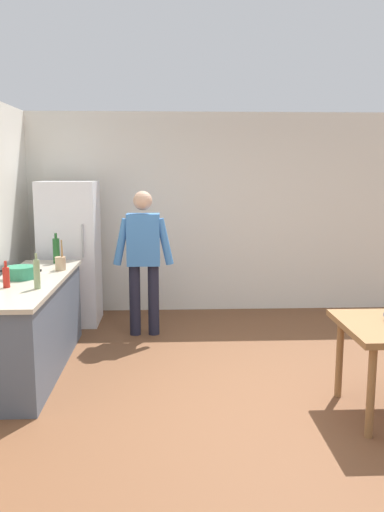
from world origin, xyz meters
The scene contains 10 objects.
ground_plane centered at (0.00, 0.00, 0.00)m, with size 14.00×14.00×0.00m, color brown.
wall_back centered at (0.00, 3.00, 1.35)m, with size 6.40×0.12×2.70m, color silver.
kitchen_counter centered at (-2.00, 0.80, 0.45)m, with size 0.64×2.20×0.90m.
refrigerator centered at (-1.90, 2.40, 0.90)m, with size 0.70×0.67×1.80m.
person centered at (-0.95, 1.85, 0.98)m, with size 0.70×0.22×1.70m.
cooking_pot centered at (-2.08, 0.84, 0.96)m, with size 0.40×0.28×0.12m.
utensil_jar centered at (-1.79, 1.27, 0.98)m, with size 0.11×0.11×0.32m.
bottle_sauce_red centered at (-2.10, 0.46, 1.00)m, with size 0.06×0.06×0.24m.
bottle_wine_green centered at (-1.92, 1.69, 1.05)m, with size 0.08×0.08×0.34m.
bottle_vinegar_tall centered at (-1.82, 0.40, 1.04)m, with size 0.06×0.06×0.32m.
Camera 1 is at (-0.65, -4.13, 1.93)m, focal length 36.44 mm.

